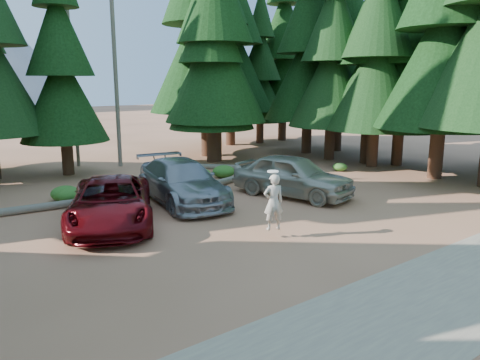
{
  "coord_description": "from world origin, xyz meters",
  "views": [
    {
      "loc": [
        -10.17,
        -11.8,
        5.03
      ],
      "look_at": [
        0.53,
        2.29,
        1.25
      ],
      "focal_mm": 35.0,
      "sensor_mm": 36.0,
      "label": 1
    }
  ],
  "objects_px": {
    "log_mid": "(208,167)",
    "silver_minivan_center": "(182,182)",
    "red_pickup": "(111,202)",
    "silver_minivan_right": "(293,175)",
    "frisbee_player": "(273,202)",
    "log_right": "(244,176)",
    "log_left": "(48,206)"
  },
  "relations": [
    {
      "from": "log_mid",
      "to": "log_right",
      "type": "xyz_separation_m",
      "value": [
        -0.07,
        -3.5,
        0.01
      ]
    },
    {
      "from": "frisbee_player",
      "to": "log_mid",
      "type": "height_order",
      "value": "frisbee_player"
    },
    {
      "from": "frisbee_player",
      "to": "log_mid",
      "type": "distance_m",
      "value": 12.44
    },
    {
      "from": "red_pickup",
      "to": "log_mid",
      "type": "bearing_deg",
      "value": 63.57
    },
    {
      "from": "red_pickup",
      "to": "silver_minivan_center",
      "type": "height_order",
      "value": "silver_minivan_center"
    },
    {
      "from": "red_pickup",
      "to": "log_mid",
      "type": "xyz_separation_m",
      "value": [
        8.62,
        6.91,
        -0.68
      ]
    },
    {
      "from": "silver_minivan_center",
      "to": "frisbee_player",
      "type": "relative_size",
      "value": 3.14
    },
    {
      "from": "red_pickup",
      "to": "frisbee_player",
      "type": "height_order",
      "value": "frisbee_player"
    },
    {
      "from": "silver_minivan_center",
      "to": "frisbee_player",
      "type": "bearing_deg",
      "value": -80.56
    },
    {
      "from": "log_left",
      "to": "log_right",
      "type": "relative_size",
      "value": 0.89
    },
    {
      "from": "frisbee_player",
      "to": "red_pickup",
      "type": "bearing_deg",
      "value": -31.11
    },
    {
      "from": "log_mid",
      "to": "silver_minivan_center",
      "type": "bearing_deg",
      "value": -87.11
    },
    {
      "from": "log_mid",
      "to": "frisbee_player",
      "type": "bearing_deg",
      "value": -68.95
    },
    {
      "from": "red_pickup",
      "to": "log_left",
      "type": "relative_size",
      "value": 1.37
    },
    {
      "from": "log_left",
      "to": "silver_minivan_center",
      "type": "bearing_deg",
      "value": -18.47
    },
    {
      "from": "red_pickup",
      "to": "silver_minivan_right",
      "type": "relative_size",
      "value": 1.1
    },
    {
      "from": "frisbee_player",
      "to": "log_right",
      "type": "distance_m",
      "value": 9.31
    },
    {
      "from": "red_pickup",
      "to": "log_left",
      "type": "distance_m",
      "value": 3.7
    },
    {
      "from": "silver_minivan_center",
      "to": "log_left",
      "type": "bearing_deg",
      "value": 165.39
    },
    {
      "from": "silver_minivan_center",
      "to": "frisbee_player",
      "type": "xyz_separation_m",
      "value": [
        0.06,
        -5.74,
        0.32
      ]
    },
    {
      "from": "silver_minivan_center",
      "to": "silver_minivan_right",
      "type": "xyz_separation_m",
      "value": [
        4.42,
        -2.04,
        0.05
      ]
    },
    {
      "from": "silver_minivan_right",
      "to": "log_right",
      "type": "distance_m",
      "value": 4.26
    },
    {
      "from": "silver_minivan_center",
      "to": "log_right",
      "type": "relative_size",
      "value": 1.23
    },
    {
      "from": "frisbee_player",
      "to": "log_left",
      "type": "relative_size",
      "value": 0.44
    },
    {
      "from": "silver_minivan_right",
      "to": "frisbee_player",
      "type": "relative_size",
      "value": 2.82
    },
    {
      "from": "log_left",
      "to": "log_mid",
      "type": "xyz_separation_m",
      "value": [
        9.89,
        3.5,
        -0.01
      ]
    },
    {
      "from": "frisbee_player",
      "to": "log_right",
      "type": "height_order",
      "value": "frisbee_player"
    },
    {
      "from": "red_pickup",
      "to": "log_right",
      "type": "xyz_separation_m",
      "value": [
        8.55,
        3.41,
        -0.67
      ]
    },
    {
      "from": "red_pickup",
      "to": "silver_minivan_right",
      "type": "bearing_deg",
      "value": 19.53
    },
    {
      "from": "red_pickup",
      "to": "frisbee_player",
      "type": "distance_m",
      "value": 5.78
    },
    {
      "from": "frisbee_player",
      "to": "log_mid",
      "type": "xyz_separation_m",
      "value": [
        4.95,
        11.36,
        -1.05
      ]
    },
    {
      "from": "silver_minivan_center",
      "to": "red_pickup",
      "type": "bearing_deg",
      "value": -151.49
    }
  ]
}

